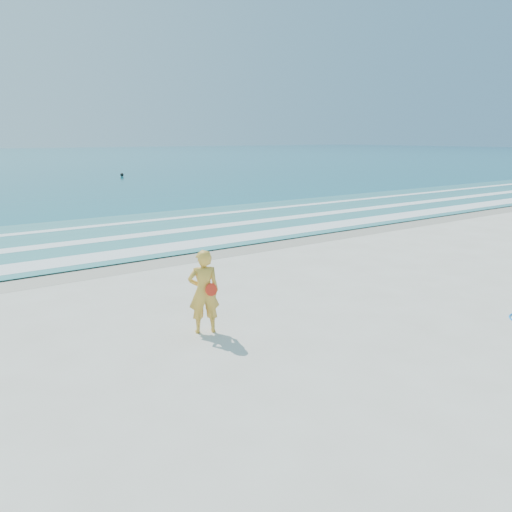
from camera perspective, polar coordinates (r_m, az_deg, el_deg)
ground at (r=10.60m, az=11.56°, el=-9.60°), size 400.00×400.00×0.00m
wet_sand at (r=17.66m, az=-10.14°, el=-0.19°), size 400.00×2.40×0.00m
shallow at (r=22.19m, az=-15.70°, el=2.41°), size 400.00×10.00×0.01m
foam_near at (r=18.80m, az=-11.85°, el=0.72°), size 400.00×1.40×0.01m
foam_mid at (r=21.45m, az=-14.97°, el=2.10°), size 400.00×0.90×0.01m
foam_far at (r=24.52m, az=-17.70°, el=3.30°), size 400.00×0.60×0.01m
buoy at (r=55.22m, az=-15.08°, el=8.96°), size 0.37×0.37×0.37m
woman at (r=10.64m, az=-5.98°, el=-4.08°), size 0.78×0.65×1.82m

